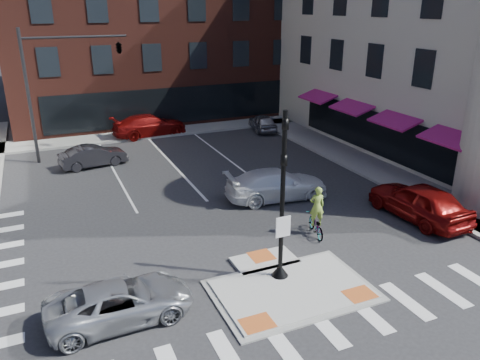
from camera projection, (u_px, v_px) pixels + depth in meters
name	position (u px, v px, depth m)	size (l,w,h in m)	color
ground	(285.00, 284.00, 16.42)	(120.00, 120.00, 0.00)	#28282B
refuge_island	(289.00, 286.00, 16.18)	(5.40, 4.65, 0.13)	gray
sidewalk_e	(360.00, 161.00, 29.01)	(3.00, 24.00, 0.15)	gray
sidewalk_n	(183.00, 129.00, 36.38)	(26.00, 3.00, 0.15)	gray
building_n	(146.00, 21.00, 42.23)	(24.40, 18.40, 15.50)	#4A1E17
building_far_left	(55.00, 41.00, 57.75)	(10.00, 12.00, 10.00)	slate
building_far_right	(154.00, 29.00, 63.98)	(12.00, 12.00, 12.00)	brown
signal_pole	(282.00, 219.00, 15.92)	(0.60, 0.60, 5.98)	black
mast_arm_signal	(95.00, 57.00, 28.36)	(6.10, 2.24, 8.00)	black
silver_suv	(121.00, 302.00, 14.38)	(2.08, 4.52, 1.26)	#B9BDC1
red_sedan	(419.00, 201.00, 21.17)	(2.01, 4.99, 1.70)	maroon
white_pickup	(277.00, 184.00, 23.41)	(2.11, 5.18, 1.50)	white
bg_car_dark	(93.00, 156.00, 28.14)	(1.37, 3.92, 1.29)	#28282D
bg_car_silver	(263.00, 122.00, 36.17)	(1.51, 3.75, 1.28)	#ABACB2
bg_car_red	(150.00, 125.00, 34.70)	(2.22, 5.46, 1.58)	maroon
cyclist	(316.00, 219.00, 19.68)	(1.00, 1.81, 2.18)	#3F3F44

